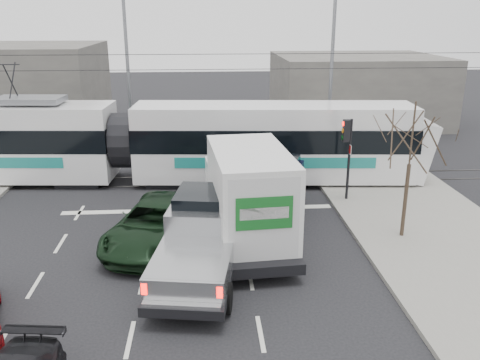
{
  "coord_description": "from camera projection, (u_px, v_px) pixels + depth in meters",
  "views": [
    {
      "loc": [
        0.34,
        -14.35,
        8.03
      ],
      "look_at": [
        1.7,
        4.49,
        1.8
      ],
      "focal_mm": 38.0,
      "sensor_mm": 36.0,
      "label": 1
    }
  ],
  "objects": [
    {
      "name": "ground",
      "position": [
        197.0,
        279.0,
        16.08
      ],
      "size": [
        120.0,
        120.0,
        0.0
      ],
      "primitive_type": "plane",
      "color": "black",
      "rests_on": "ground"
    },
    {
      "name": "sidewalk_right",
      "position": [
        471.0,
        267.0,
        16.68
      ],
      "size": [
        6.0,
        60.0,
        0.15
      ],
      "primitive_type": "cube",
      "color": "gray",
      "rests_on": "ground"
    },
    {
      "name": "rails",
      "position": [
        199.0,
        180.0,
        25.55
      ],
      "size": [
        60.0,
        1.6,
        0.03
      ],
      "primitive_type": "cube",
      "color": "#33302D",
      "rests_on": "ground"
    },
    {
      "name": "building_right",
      "position": [
        356.0,
        89.0,
        38.85
      ],
      "size": [
        12.0,
        10.0,
        5.0
      ],
      "primitive_type": "cube",
      "color": "slate",
      "rests_on": "ground"
    },
    {
      "name": "bare_tree",
      "position": [
        412.0,
        140.0,
        17.78
      ],
      "size": [
        2.4,
        2.4,
        5.0
      ],
      "color": "#47382B",
      "rests_on": "ground"
    },
    {
      "name": "traffic_signal",
      "position": [
        347.0,
        142.0,
        21.82
      ],
      "size": [
        0.44,
        0.44,
        3.6
      ],
      "color": "black",
      "rests_on": "ground"
    },
    {
      "name": "street_lamp_near",
      "position": [
        328.0,
        68.0,
        28.24
      ],
      "size": [
        2.38,
        0.25,
        9.0
      ],
      "color": "slate",
      "rests_on": "ground"
    },
    {
      "name": "street_lamp_far",
      "position": [
        124.0,
        66.0,
        29.35
      ],
      "size": [
        2.38,
        0.25,
        9.0
      ],
      "color": "slate",
      "rests_on": "ground"
    },
    {
      "name": "catenary",
      "position": [
        197.0,
        104.0,
        24.34
      ],
      "size": [
        60.0,
        0.2,
        7.0
      ],
      "color": "black",
      "rests_on": "ground"
    },
    {
      "name": "tram",
      "position": [
        123.0,
        142.0,
        24.82
      ],
      "size": [
        28.26,
        4.91,
        5.74
      ],
      "rotation": [
        0.0,
        0.0,
        -0.07
      ],
      "color": "white",
      "rests_on": "ground"
    },
    {
      "name": "silver_pickup",
      "position": [
        202.0,
        235.0,
        16.42
      ],
      "size": [
        3.26,
        6.88,
        2.4
      ],
      "rotation": [
        0.0,
        0.0,
        -0.16
      ],
      "color": "black",
      "rests_on": "ground"
    },
    {
      "name": "box_truck",
      "position": [
        247.0,
        196.0,
        18.23
      ],
      "size": [
        3.07,
        7.43,
        3.62
      ],
      "rotation": [
        0.0,
        0.0,
        0.08
      ],
      "color": "black",
      "rests_on": "ground"
    },
    {
      "name": "navy_pickup",
      "position": [
        273.0,
        189.0,
        20.86
      ],
      "size": [
        3.7,
        5.78,
        2.29
      ],
      "rotation": [
        0.0,
        0.0,
        -0.34
      ],
      "color": "black",
      "rests_on": "ground"
    },
    {
      "name": "green_car",
      "position": [
        156.0,
        224.0,
        18.34
      ],
      "size": [
        3.99,
        6.14,
        1.57
      ],
      "primitive_type": "imported",
      "rotation": [
        0.0,
        0.0,
        -0.26
      ],
      "color": "black",
      "rests_on": "ground"
    }
  ]
}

